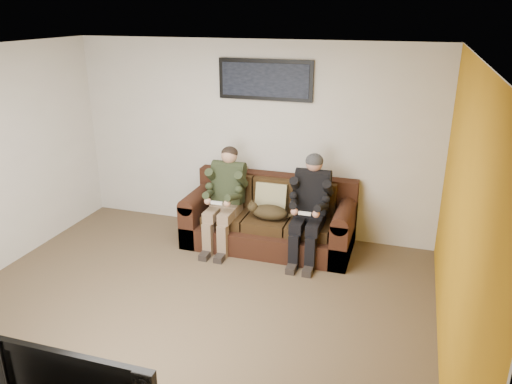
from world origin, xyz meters
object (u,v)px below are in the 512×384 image
(sofa, at_px, (270,220))
(cat, at_px, (268,212))
(person_left, at_px, (225,192))
(person_right, at_px, (310,202))
(framed_poster, at_px, (265,80))

(sofa, relative_size, cat, 3.29)
(person_left, distance_m, person_right, 1.12)
(sofa, distance_m, person_right, 0.71)
(framed_poster, bearing_deg, person_left, -122.12)
(person_right, height_order, framed_poster, framed_poster)
(person_left, bearing_deg, person_right, 0.02)
(person_left, height_order, person_right, person_right)
(sofa, relative_size, person_right, 1.67)
(person_left, height_order, cat, person_left)
(person_right, relative_size, cat, 1.97)
(person_right, distance_m, framed_poster, 1.67)
(sofa, height_order, person_left, person_left)
(framed_poster, bearing_deg, person_right, -36.92)
(cat, distance_m, framed_poster, 1.69)
(framed_poster, bearing_deg, sofa, -62.77)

